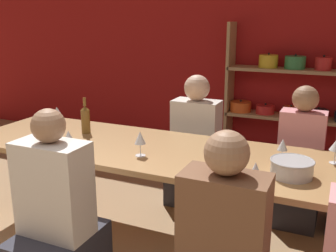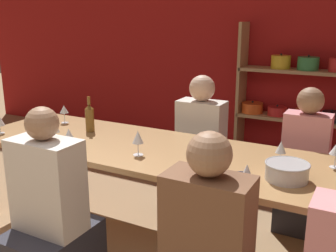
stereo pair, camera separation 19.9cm
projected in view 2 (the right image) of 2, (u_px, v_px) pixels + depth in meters
wall_back_red at (250, 45)px, 4.69m from camera, size 8.80×0.06×2.70m
shelf_unit at (307, 112)px, 4.36m from camera, size 1.50×0.30×1.62m
dining_table at (162, 158)px, 2.87m from camera, size 3.12×0.92×0.74m
mixing_bowl at (287, 171)px, 2.30m from camera, size 0.26×0.26×0.11m
wine_bottle_green at (90, 118)px, 3.27m from camera, size 0.07×0.07×0.30m
wine_glass_white_a at (69, 135)px, 2.80m from camera, size 0.08×0.08×0.16m
wine_glass_white_b at (215, 161)px, 2.28m from camera, size 0.08×0.08×0.16m
wine_glass_red_a at (55, 128)px, 2.96m from camera, size 0.06×0.06×0.16m
wine_glass_red_b at (64, 110)px, 3.54m from camera, size 0.08×0.08×0.16m
wine_glass_white_c at (137, 138)px, 2.70m from camera, size 0.08×0.08×0.18m
wine_glass_empty_a at (247, 172)px, 2.16m from camera, size 0.06×0.06×0.15m
wine_glass_red_c at (41, 123)px, 3.14m from camera, size 0.07×0.07×0.16m
wine_glass_empty_b at (336, 149)px, 2.47m from camera, size 0.08×0.08×0.16m
wine_glass_empty_c at (281, 148)px, 2.53m from camera, size 0.07×0.07×0.16m
cell_phone at (243, 177)px, 2.34m from camera, size 0.14×0.16×0.01m
person_far_a at (201, 156)px, 3.61m from camera, size 0.42×0.53×1.18m
person_near_b at (51, 229)px, 2.37m from camera, size 0.42×0.52×1.18m
person_far_c at (303, 177)px, 3.14m from camera, size 0.35×0.44×1.15m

